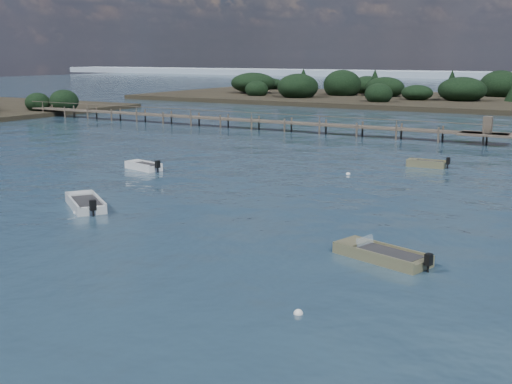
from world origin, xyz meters
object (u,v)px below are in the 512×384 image
Objects in this scene: dinghy_mid_grey at (85,205)px; tender_far_white at (426,165)px; jetty at (255,121)px; dinghy_mid_white_a at (381,256)px; tender_far_grey at (144,167)px.

dinghy_mid_grey is 26.42m from tender_far_white.
dinghy_mid_white_a is at bearing -53.44° from jetty.
tender_far_grey is at bearing 114.70° from dinghy_mid_grey.
dinghy_mid_grey is at bearing -65.30° from tender_far_grey.
tender_far_grey reaches higher than dinghy_mid_white_a.
jetty is (-6.16, 27.22, 0.83)m from tender_far_grey.
tender_far_grey reaches higher than tender_far_white.
tender_far_white reaches higher than dinghy_mid_white_a.
tender_far_grey is 27.92m from jetty.
tender_far_grey is (-5.15, 11.19, 0.00)m from dinghy_mid_grey.
jetty is at bearing 147.61° from tender_far_white.
tender_far_white is 28.73m from jetty.
tender_far_grey is 0.79× the size of dinghy_mid_white_a.
dinghy_mid_grey is 1.22× the size of tender_far_grey.
tender_far_white is 0.72× the size of dinghy_mid_white_a.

